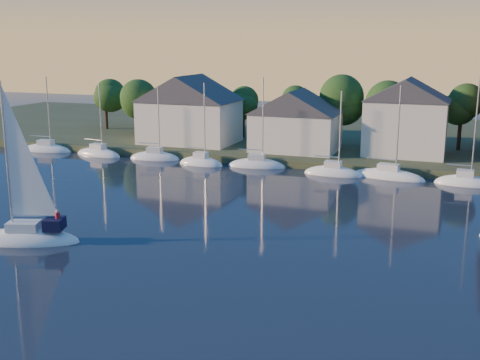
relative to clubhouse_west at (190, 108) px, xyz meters
The scene contains 8 objects.
shoreline_land 28.43m from the clubhouse_west, 37.69° to the left, with size 160.00×50.00×2.00m, color #323E24.
wooden_dock 23.56m from the clubhouse_west, 15.26° to the right, with size 120.00×3.00×1.00m, color brown.
clubhouse_west is the anchor object (origin of this frame).
clubhouse_centre 16.05m from the clubhouse_west, ahead, with size 11.55×8.40×8.08m.
clubhouse_east 30.02m from the clubhouse_west, ahead, with size 10.50×8.40×9.80m.
tree_line 24.55m from the clubhouse_west, 11.77° to the left, with size 93.40×5.40×8.90m.
moored_fleet 17.64m from the clubhouse_west, 32.73° to the right, with size 71.50×2.40×12.05m.
hero_sailboat 42.74m from the clubhouse_west, 82.68° to the right, with size 9.10×5.37×13.60m.
Camera 1 is at (14.53, -20.24, 15.35)m, focal length 45.00 mm.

